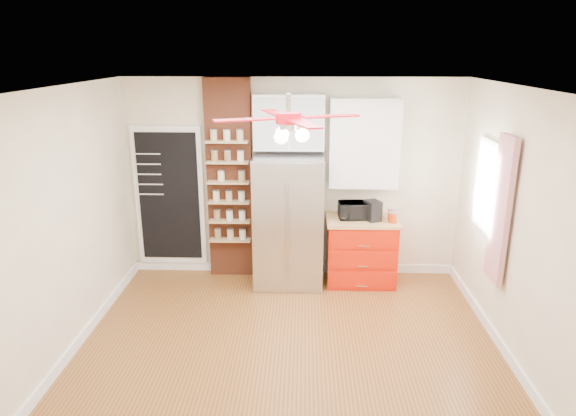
{
  "coord_description": "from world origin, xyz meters",
  "views": [
    {
      "loc": [
        0.15,
        -4.76,
        3.03
      ],
      "look_at": [
        -0.03,
        0.9,
        1.28
      ],
      "focal_mm": 32.0,
      "sensor_mm": 36.0,
      "label": 1
    }
  ],
  "objects_px": {
    "red_cabinet": "(361,250)",
    "coffee_maker": "(373,211)",
    "canister_left": "(392,218)",
    "ceiling_fan": "(289,119)",
    "toaster_oven": "(354,210)",
    "pantry_jar_oats": "(221,176)",
    "fridge": "(289,221)"
  },
  "relations": [
    {
      "from": "toaster_oven",
      "to": "canister_left",
      "type": "height_order",
      "value": "toaster_oven"
    },
    {
      "from": "canister_left",
      "to": "ceiling_fan",
      "type": "bearing_deg",
      "value": -129.77
    },
    {
      "from": "ceiling_fan",
      "to": "coffee_maker",
      "type": "relative_size",
      "value": 5.35
    },
    {
      "from": "ceiling_fan",
      "to": "canister_left",
      "type": "bearing_deg",
      "value": 50.23
    },
    {
      "from": "toaster_oven",
      "to": "pantry_jar_oats",
      "type": "relative_size",
      "value": 3.01
    },
    {
      "from": "fridge",
      "to": "ceiling_fan",
      "type": "relative_size",
      "value": 1.25
    },
    {
      "from": "red_cabinet",
      "to": "ceiling_fan",
      "type": "relative_size",
      "value": 0.67
    },
    {
      "from": "ceiling_fan",
      "to": "fridge",
      "type": "bearing_deg",
      "value": 91.76
    },
    {
      "from": "red_cabinet",
      "to": "coffee_maker",
      "type": "relative_size",
      "value": 3.6
    },
    {
      "from": "fridge",
      "to": "ceiling_fan",
      "type": "bearing_deg",
      "value": -88.24
    },
    {
      "from": "fridge",
      "to": "ceiling_fan",
      "type": "xyz_separation_m",
      "value": [
        0.05,
        -1.63,
        1.55
      ]
    },
    {
      "from": "ceiling_fan",
      "to": "coffee_maker",
      "type": "height_order",
      "value": "ceiling_fan"
    },
    {
      "from": "toaster_oven",
      "to": "canister_left",
      "type": "distance_m",
      "value": 0.51
    },
    {
      "from": "canister_left",
      "to": "coffee_maker",
      "type": "bearing_deg",
      "value": 161.66
    },
    {
      "from": "fridge",
      "to": "coffee_maker",
      "type": "relative_size",
      "value": 6.69
    },
    {
      "from": "ceiling_fan",
      "to": "red_cabinet",
      "type": "bearing_deg",
      "value": 61.29
    },
    {
      "from": "ceiling_fan",
      "to": "canister_left",
      "type": "xyz_separation_m",
      "value": [
        1.29,
        1.55,
        -1.46
      ]
    },
    {
      "from": "pantry_jar_oats",
      "to": "toaster_oven",
      "type": "bearing_deg",
      "value": -3.27
    },
    {
      "from": "ceiling_fan",
      "to": "pantry_jar_oats",
      "type": "distance_m",
      "value": 2.26
    },
    {
      "from": "red_cabinet",
      "to": "canister_left",
      "type": "height_order",
      "value": "canister_left"
    },
    {
      "from": "fridge",
      "to": "toaster_oven",
      "type": "relative_size",
      "value": 4.39
    },
    {
      "from": "toaster_oven",
      "to": "coffee_maker",
      "type": "height_order",
      "value": "coffee_maker"
    },
    {
      "from": "coffee_maker",
      "to": "canister_left",
      "type": "distance_m",
      "value": 0.27
    },
    {
      "from": "red_cabinet",
      "to": "toaster_oven",
      "type": "height_order",
      "value": "toaster_oven"
    },
    {
      "from": "coffee_maker",
      "to": "toaster_oven",
      "type": "bearing_deg",
      "value": 139.45
    },
    {
      "from": "red_cabinet",
      "to": "ceiling_fan",
      "type": "distance_m",
      "value": 2.75
    },
    {
      "from": "ceiling_fan",
      "to": "canister_left",
      "type": "height_order",
      "value": "ceiling_fan"
    },
    {
      "from": "ceiling_fan",
      "to": "canister_left",
      "type": "relative_size",
      "value": 11.33
    },
    {
      "from": "ceiling_fan",
      "to": "pantry_jar_oats",
      "type": "xyz_separation_m",
      "value": [
        -0.95,
        1.8,
        -0.99
      ]
    },
    {
      "from": "red_cabinet",
      "to": "canister_left",
      "type": "relative_size",
      "value": 7.6
    },
    {
      "from": "pantry_jar_oats",
      "to": "canister_left",
      "type": "bearing_deg",
      "value": -6.39
    },
    {
      "from": "coffee_maker",
      "to": "pantry_jar_oats",
      "type": "height_order",
      "value": "pantry_jar_oats"
    }
  ]
}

